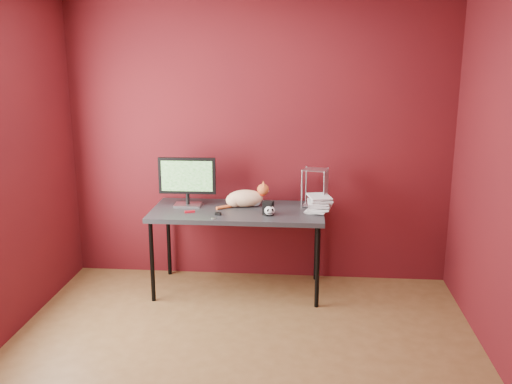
# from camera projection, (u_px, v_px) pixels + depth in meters

# --- Properties ---
(room) EXTENTS (3.52, 3.52, 2.61)m
(room) POSITION_uv_depth(u_px,v_px,m) (234.00, 162.00, 3.47)
(room) COLOR brown
(room) RESTS_ON ground
(desk) EXTENTS (1.50, 0.70, 0.75)m
(desk) POSITION_uv_depth(u_px,v_px,m) (238.00, 215.00, 4.99)
(desk) COLOR black
(desk) RESTS_ON ground
(monitor) EXTENTS (0.51, 0.17, 0.44)m
(monitor) POSITION_uv_depth(u_px,v_px,m) (187.00, 179.00, 5.04)
(monitor) COLOR silver
(monitor) RESTS_ON desk
(cat) EXTENTS (0.45, 0.26, 0.22)m
(cat) POSITION_uv_depth(u_px,v_px,m) (245.00, 198.00, 5.06)
(cat) COLOR orange
(cat) RESTS_ON desk
(skull_mug) EXTENTS (0.09, 0.09, 0.09)m
(skull_mug) POSITION_uv_depth(u_px,v_px,m) (270.00, 210.00, 4.79)
(skull_mug) COLOR silver
(skull_mug) RESTS_ON desk
(speaker) EXTENTS (0.10, 0.10, 0.12)m
(speaker) POSITION_uv_depth(u_px,v_px,m) (268.00, 209.00, 4.81)
(speaker) COLOR black
(speaker) RESTS_ON desk
(book_stack) EXTENTS (0.24, 0.28, 1.45)m
(book_stack) POSITION_uv_depth(u_px,v_px,m) (311.00, 127.00, 4.79)
(book_stack) COLOR beige
(book_stack) RESTS_ON desk
(wire_rack) EXTENTS (0.23, 0.20, 0.34)m
(wire_rack) POSITION_uv_depth(u_px,v_px,m) (315.00, 187.00, 5.05)
(wire_rack) COLOR silver
(wire_rack) RESTS_ON desk
(pocket_knife) EXTENTS (0.09, 0.06, 0.02)m
(pocket_knife) POSITION_uv_depth(u_px,v_px,m) (190.00, 212.00, 4.88)
(pocket_knife) COLOR #A90D1A
(pocket_knife) RESTS_ON desk
(black_gadget) EXTENTS (0.06, 0.04, 0.02)m
(black_gadget) POSITION_uv_depth(u_px,v_px,m) (218.00, 214.00, 4.81)
(black_gadget) COLOR black
(black_gadget) RESTS_ON desk
(washer) EXTENTS (0.04, 0.04, 0.00)m
(washer) POSITION_uv_depth(u_px,v_px,m) (213.00, 218.00, 4.71)
(washer) COLOR silver
(washer) RESTS_ON desk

